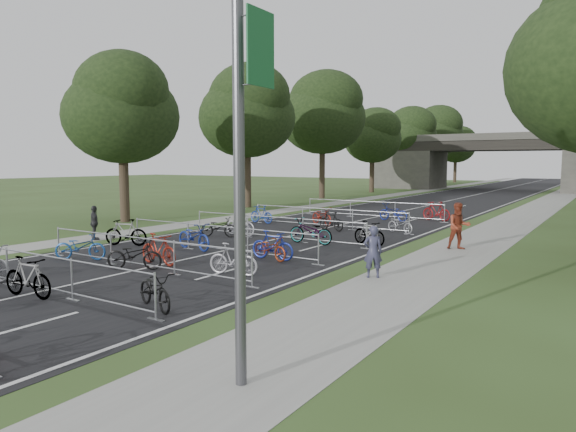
% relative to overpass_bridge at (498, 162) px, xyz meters
% --- Properties ---
extents(road, '(11.00, 140.00, 0.01)m').
position_rel_overpass_bridge_xyz_m(road, '(0.00, -15.00, -3.53)').
color(road, black).
rests_on(road, ground).
extents(sidewalk_right, '(3.00, 140.00, 0.01)m').
position_rel_overpass_bridge_xyz_m(sidewalk_right, '(8.00, -15.00, -3.53)').
color(sidewalk_right, gray).
rests_on(sidewalk_right, ground).
extents(sidewalk_left, '(2.00, 140.00, 0.01)m').
position_rel_overpass_bridge_xyz_m(sidewalk_left, '(-7.50, -15.00, -3.53)').
color(sidewalk_left, gray).
rests_on(sidewalk_left, ground).
extents(lane_markings, '(0.12, 140.00, 0.00)m').
position_rel_overpass_bridge_xyz_m(lane_markings, '(0.00, -15.00, -3.53)').
color(lane_markings, silver).
rests_on(lane_markings, ground).
extents(overpass_bridge, '(31.00, 8.00, 7.05)m').
position_rel_overpass_bridge_xyz_m(overpass_bridge, '(0.00, 0.00, 0.00)').
color(overpass_bridge, '#403E39').
rests_on(overpass_bridge, ground).
extents(lamppost, '(0.61, 0.65, 8.21)m').
position_rel_overpass_bridge_xyz_m(lamppost, '(8.33, -63.00, 0.75)').
color(lamppost, '#4C4C51').
rests_on(lamppost, ground).
extents(tree_left_0, '(6.72, 6.72, 10.25)m').
position_rel_overpass_bridge_xyz_m(tree_left_0, '(-11.39, -49.07, 2.96)').
color(tree_left_0, '#33261C').
rests_on(tree_left_0, ground).
extents(tree_left_1, '(7.56, 7.56, 11.53)m').
position_rel_overpass_bridge_xyz_m(tree_left_1, '(-11.39, -37.07, 3.77)').
color(tree_left_1, '#33261C').
rests_on(tree_left_1, ground).
extents(tree_left_2, '(8.40, 8.40, 12.81)m').
position_rel_overpass_bridge_xyz_m(tree_left_2, '(-11.39, -25.07, 4.58)').
color(tree_left_2, '#33261C').
rests_on(tree_left_2, ground).
extents(tree_left_3, '(6.72, 6.72, 10.25)m').
position_rel_overpass_bridge_xyz_m(tree_left_3, '(-11.39, -13.07, 2.96)').
color(tree_left_3, '#33261C').
rests_on(tree_left_3, ground).
extents(tree_left_4, '(7.56, 7.56, 11.53)m').
position_rel_overpass_bridge_xyz_m(tree_left_4, '(-11.39, -1.07, 3.77)').
color(tree_left_4, '#33261C').
rests_on(tree_left_4, ground).
extents(tree_left_5, '(8.40, 8.40, 12.81)m').
position_rel_overpass_bridge_xyz_m(tree_left_5, '(-11.39, 10.93, 4.58)').
color(tree_left_5, '#33261C').
rests_on(tree_left_5, ground).
extents(tree_left_6, '(6.72, 6.72, 10.25)m').
position_rel_overpass_bridge_xyz_m(tree_left_6, '(-11.39, 22.93, 2.96)').
color(tree_left_6, '#33261C').
rests_on(tree_left_6, ground).
extents(barrier_row_1, '(9.70, 0.08, 1.10)m').
position_rel_overpass_bridge_xyz_m(barrier_row_1, '(0.00, -61.40, -2.99)').
color(barrier_row_1, '#A4A6AC').
rests_on(barrier_row_1, ground).
extents(barrier_row_2, '(9.70, 0.08, 1.10)m').
position_rel_overpass_bridge_xyz_m(barrier_row_2, '(0.00, -57.80, -2.99)').
color(barrier_row_2, '#A4A6AC').
rests_on(barrier_row_2, ground).
extents(barrier_row_3, '(9.70, 0.08, 1.10)m').
position_rel_overpass_bridge_xyz_m(barrier_row_3, '(0.00, -54.00, -2.99)').
color(barrier_row_3, '#A4A6AC').
rests_on(barrier_row_3, ground).
extents(barrier_row_4, '(9.70, 0.08, 1.10)m').
position_rel_overpass_bridge_xyz_m(barrier_row_4, '(0.00, -50.00, -2.99)').
color(barrier_row_4, '#A4A6AC').
rests_on(barrier_row_4, ground).
extents(barrier_row_5, '(9.70, 0.08, 1.10)m').
position_rel_overpass_bridge_xyz_m(barrier_row_5, '(0.00, -45.00, -2.99)').
color(barrier_row_5, '#A4A6AC').
rests_on(barrier_row_5, ground).
extents(barrier_row_6, '(9.70, 0.08, 1.10)m').
position_rel_overpass_bridge_xyz_m(barrier_row_6, '(0.00, -39.00, -2.99)').
color(barrier_row_6, '#A4A6AC').
rests_on(barrier_row_6, ground).
extents(bike_6, '(1.84, 0.68, 1.08)m').
position_rel_overpass_bridge_xyz_m(bike_6, '(0.35, -61.89, -2.99)').
color(bike_6, '#A4A6AC').
rests_on(bike_6, ground).
extents(bike_7, '(1.86, 1.18, 0.92)m').
position_rel_overpass_bridge_xyz_m(bike_7, '(3.93, -60.80, -3.07)').
color(bike_7, black).
rests_on(bike_7, ground).
extents(bike_8, '(1.95, 1.52, 0.98)m').
position_rel_overpass_bridge_xyz_m(bike_8, '(-3.10, -57.91, -3.04)').
color(bike_8, navy).
rests_on(bike_8, ground).
extents(bike_9, '(1.85, 0.67, 1.09)m').
position_rel_overpass_bridge_xyz_m(bike_9, '(-0.04, -57.00, -2.99)').
color(bike_9, maroon).
rests_on(bike_9, ground).
extents(bike_10, '(1.96, 1.42, 0.98)m').
position_rel_overpass_bridge_xyz_m(bike_10, '(-0.12, -57.98, -3.04)').
color(bike_10, black).
rests_on(bike_10, ground).
extents(bike_11, '(1.75, 0.79, 1.02)m').
position_rel_overpass_bridge_xyz_m(bike_11, '(3.16, -56.86, -3.03)').
color(bike_11, '#A8A6AE').
rests_on(bike_11, ground).
extents(bike_12, '(1.96, 1.22, 1.14)m').
position_rel_overpass_bridge_xyz_m(bike_12, '(-4.30, -54.88, -2.96)').
color(bike_12, '#A4A6AC').
rests_on(bike_12, ground).
extents(bike_13, '(2.20, 1.16, 1.10)m').
position_rel_overpass_bridge_xyz_m(bike_13, '(-1.16, -54.05, -2.98)').
color(bike_13, navy).
rests_on(bike_13, ground).
extents(bike_14, '(1.78, 0.55, 1.06)m').
position_rel_overpass_bridge_xyz_m(bike_14, '(2.72, -54.08, -3.00)').
color(bike_14, navy).
rests_on(bike_14, ground).
extents(bike_15, '(1.76, 0.98, 0.88)m').
position_rel_overpass_bridge_xyz_m(bike_15, '(2.67, -54.14, -3.09)').
color(bike_15, maroon).
rests_on(bike_15, ground).
extents(bike_16, '(1.91, 1.15, 0.95)m').
position_rel_overpass_bridge_xyz_m(bike_16, '(-2.69, -50.76, -3.06)').
color(bike_16, black).
rests_on(bike_16, ground).
extents(bike_17, '(1.83, 0.62, 1.08)m').
position_rel_overpass_bridge_xyz_m(bike_17, '(-2.12, -49.83, -2.99)').
color(bike_17, '#BAB9C2').
rests_on(bike_17, ground).
extents(bike_18, '(2.14, 0.78, 1.12)m').
position_rel_overpass_bridge_xyz_m(bike_18, '(2.04, -50.20, -2.98)').
color(bike_18, '#A4A6AC').
rests_on(bike_18, ground).
extents(bike_19, '(1.79, 1.01, 1.04)m').
position_rel_overpass_bridge_xyz_m(bike_19, '(4.30, -49.08, -3.01)').
color(bike_19, '#A4A6AC').
rests_on(bike_19, ground).
extents(bike_20, '(1.80, 0.76, 1.05)m').
position_rel_overpass_bridge_xyz_m(bike_20, '(-4.25, -45.17, -3.01)').
color(bike_20, '#1C389B').
rests_on(bike_20, ground).
extents(bike_21, '(2.05, 1.56, 1.03)m').
position_rel_overpass_bridge_xyz_m(bike_21, '(-0.85, -44.03, -3.02)').
color(bike_21, maroon).
rests_on(bike_21, ground).
extents(bike_22, '(1.73, 0.88, 1.00)m').
position_rel_overpass_bridge_xyz_m(bike_22, '(0.74, -45.87, -3.03)').
color(bike_22, black).
rests_on(bike_22, ground).
extents(bike_23, '(1.80, 1.28, 0.90)m').
position_rel_overpass_bridge_xyz_m(bike_23, '(4.07, -44.80, -3.09)').
color(bike_23, '#97979E').
rests_on(bike_23, ground).
extents(bike_26, '(2.11, 1.16, 1.05)m').
position_rel_overpass_bridge_xyz_m(bike_26, '(1.78, -39.95, -3.01)').
color(bike_26, navy).
rests_on(bike_26, ground).
extents(bike_27, '(2.04, 1.19, 1.18)m').
position_rel_overpass_bridge_xyz_m(bike_27, '(3.94, -38.43, -2.94)').
color(bike_27, maroon).
rests_on(bike_27, ground).
extents(pedestrian_a, '(0.70, 0.64, 1.61)m').
position_rel_overpass_bridge_xyz_m(pedestrian_a, '(6.96, -54.78, -2.73)').
color(pedestrian_a, '#363752').
rests_on(pedestrian_a, ground).
extents(pedestrian_b, '(1.17, 1.09, 1.91)m').
position_rel_overpass_bridge_xyz_m(pedestrian_b, '(7.80, -48.10, -2.58)').
color(pedestrian_b, maroon).
rests_on(pedestrian_b, ground).
extents(pedestrian_c, '(0.99, 0.78, 1.57)m').
position_rel_overpass_bridge_xyz_m(pedestrian_c, '(-6.80, -54.58, -2.75)').
color(pedestrian_c, '#292A2C').
rests_on(pedestrian_c, ground).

